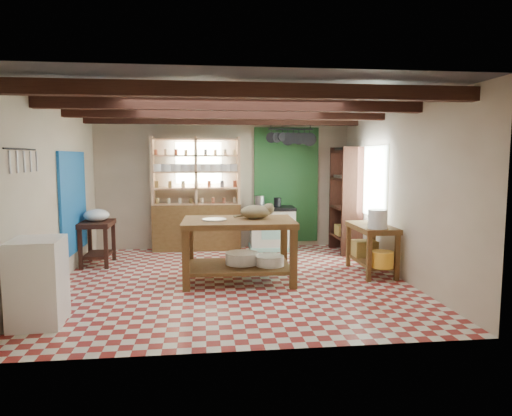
{
  "coord_description": "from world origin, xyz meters",
  "views": [
    {
      "loc": [
        -0.44,
        -6.58,
        1.81
      ],
      "look_at": [
        0.38,
        0.3,
        1.04
      ],
      "focal_mm": 32.0,
      "sensor_mm": 36.0,
      "label": 1
    }
  ],
  "objects": [
    {
      "name": "kettle_right",
      "position": [
        1.02,
        2.15,
        0.94
      ],
      "size": [
        0.15,
        0.15,
        0.18
      ],
      "primitive_type": "cylinder",
      "rotation": [
        0.0,
        0.0,
        -0.04
      ],
      "color": "black",
      "rests_on": "stove"
    },
    {
      "name": "wall_right",
      "position": [
        2.5,
        0.0,
        1.3
      ],
      "size": [
        0.04,
        5.0,
        2.6
      ],
      "primitive_type": "cube",
      "color": "beige",
      "rests_on": "floor"
    },
    {
      "name": "enamel_bowl",
      "position": [
        -2.2,
        1.24,
        0.85
      ],
      "size": [
        0.42,
        0.42,
        0.21
      ],
      "primitive_type": "ellipsoid",
      "rotation": [
        0.0,
        0.0,
        -0.01
      ],
      "color": "white",
      "rests_on": "prep_table"
    },
    {
      "name": "green_wall_patch",
      "position": [
        1.25,
        2.47,
        1.25
      ],
      "size": [
        1.3,
        0.04,
        2.3
      ],
      "primitive_type": "cube",
      "color": "#1F4E23",
      "rests_on": "wall_back"
    },
    {
      "name": "kettle_left",
      "position": [
        0.67,
        2.16,
        0.96
      ],
      "size": [
        0.19,
        0.19,
        0.22
      ],
      "primitive_type": "cylinder",
      "rotation": [
        0.0,
        0.0,
        -0.04
      ],
      "color": "#97979E",
      "rests_on": "stove"
    },
    {
      "name": "ceiling",
      "position": [
        0.0,
        0.0,
        2.6
      ],
      "size": [
        5.0,
        5.0,
        0.02
      ],
      "primitive_type": "cube",
      "color": "#404044",
      "rests_on": "wall_back"
    },
    {
      "name": "work_table",
      "position": [
        0.08,
        -0.04,
        0.46
      ],
      "size": [
        1.64,
        1.13,
        0.91
      ],
      "primitive_type": "cube",
      "rotation": [
        0.0,
        0.0,
        -0.04
      ],
      "color": "brown",
      "rests_on": "floor"
    },
    {
      "name": "white_cabinet",
      "position": [
        -2.22,
        -1.52,
        0.47
      ],
      "size": [
        0.56,
        0.66,
        0.94
      ],
      "primitive_type": "cube",
      "rotation": [
        0.0,
        0.0,
        0.06
      ],
      "color": "white",
      "rests_on": "floor"
    },
    {
      "name": "wicker_basket",
      "position": [
        2.18,
        0.46,
        0.33
      ],
      "size": [
        0.37,
        0.3,
        0.26
      ],
      "primitive_type": "cube",
      "rotation": [
        0.0,
        0.0,
        -0.01
      ],
      "color": "#AC8E45",
      "rests_on": "right_counter"
    },
    {
      "name": "pot_rack",
      "position": [
        1.25,
        2.05,
        2.18
      ],
      "size": [
        0.86,
        0.12,
        0.36
      ],
      "primitive_type": "cube",
      "color": "black",
      "rests_on": "ceiling"
    },
    {
      "name": "steel_tray",
      "position": [
        -0.27,
        -0.08,
        0.92
      ],
      "size": [
        0.36,
        0.36,
        0.02
      ],
      "primitive_type": "cylinder",
      "rotation": [
        0.0,
        0.0,
        -0.04
      ],
      "color": "#97979E",
      "rests_on": "work_table"
    },
    {
      "name": "window_right",
      "position": [
        2.48,
        1.0,
        1.4
      ],
      "size": [
        0.02,
        1.3,
        1.2
      ],
      "primitive_type": "cube",
      "color": "beige",
      "rests_on": "wall_right"
    },
    {
      "name": "window_back",
      "position": [
        -0.5,
        2.48,
        1.7
      ],
      "size": [
        0.9,
        0.02,
        0.8
      ],
      "primitive_type": "cube",
      "color": "beige",
      "rests_on": "wall_back"
    },
    {
      "name": "white_bucket",
      "position": [
        2.13,
        -0.19,
        0.9
      ],
      "size": [
        0.28,
        0.28,
        0.28
      ],
      "primitive_type": "cylinder",
      "rotation": [
        0.0,
        0.0,
        -0.01
      ],
      "color": "white",
      "rests_on": "right_counter"
    },
    {
      "name": "basin_large",
      "position": [
        0.13,
        0.01,
        0.33
      ],
      "size": [
        0.51,
        0.51,
        0.17
      ],
      "primitive_type": "cylinder",
      "rotation": [
        0.0,
        0.0,
        -0.04
      ],
      "color": "white",
      "rests_on": "work_table"
    },
    {
      "name": "stove",
      "position": [
        0.92,
        2.15,
        0.42
      ],
      "size": [
        0.89,
        0.62,
        0.85
      ],
      "primitive_type": "cube",
      "rotation": [
        0.0,
        0.0,
        -0.04
      ],
      "color": "beige",
      "rests_on": "floor"
    },
    {
      "name": "yellow_tub",
      "position": [
        2.18,
        -0.29,
        0.32
      ],
      "size": [
        0.32,
        0.32,
        0.24
      ],
      "primitive_type": "cylinder",
      "rotation": [
        0.0,
        0.0,
        -0.01
      ],
      "color": "#FCAD2A",
      "rests_on": "right_counter"
    },
    {
      "name": "cat",
      "position": [
        0.33,
        -0.0,
        1.01
      ],
      "size": [
        0.49,
        0.4,
        0.2
      ],
      "primitive_type": "ellipsoid",
      "rotation": [
        0.0,
        0.0,
        0.14
      ],
      "color": "#958156",
      "rests_on": "work_table"
    },
    {
      "name": "ceiling_beams",
      "position": [
        0.0,
        0.0,
        2.48
      ],
      "size": [
        5.0,
        3.8,
        0.15
      ],
      "primitive_type": "cube",
      "color": "#391C13",
      "rests_on": "ceiling"
    },
    {
      "name": "blue_wall_patch",
      "position": [
        -2.47,
        0.9,
        1.1
      ],
      "size": [
        0.04,
        1.4,
        1.6
      ],
      "primitive_type": "cube",
      "color": "#175FB0",
      "rests_on": "wall_left"
    },
    {
      "name": "floor",
      "position": [
        0.0,
        0.0,
        -0.01
      ],
      "size": [
        5.0,
        5.0,
        0.02
      ],
      "primitive_type": "cube",
      "color": "maroon",
      "rests_on": "ground"
    },
    {
      "name": "utensil_rail",
      "position": [
        -2.44,
        -1.2,
        1.78
      ],
      "size": [
        0.06,
        0.9,
        0.28
      ],
      "primitive_type": "cube",
      "color": "black",
      "rests_on": "wall_left"
    },
    {
      "name": "tall_rack",
      "position": [
        2.28,
        1.8,
        1.0
      ],
      "size": [
        0.4,
        0.86,
        2.0
      ],
      "primitive_type": "cube",
      "color": "#391C13",
      "rests_on": "floor"
    },
    {
      "name": "wall_front",
      "position": [
        0.0,
        -2.5,
        1.3
      ],
      "size": [
        5.0,
        0.04,
        2.6
      ],
      "primitive_type": "cube",
      "color": "beige",
      "rests_on": "floor"
    },
    {
      "name": "prep_table",
      "position": [
        -2.2,
        1.24,
        0.37
      ],
      "size": [
        0.51,
        0.73,
        0.74
      ],
      "primitive_type": "cube",
      "rotation": [
        0.0,
        0.0,
        -0.01
      ],
      "color": "#391C13",
      "rests_on": "floor"
    },
    {
      "name": "basin_small",
      "position": [
        0.53,
        -0.16,
        0.31
      ],
      "size": [
        0.43,
        0.43,
        0.14
      ],
      "primitive_type": "cylinder",
      "rotation": [
        0.0,
        0.0,
        -0.04
      ],
      "color": "white",
      "rests_on": "work_table"
    },
    {
      "name": "wall_back",
      "position": [
        0.0,
        2.5,
        1.3
      ],
      "size": [
        5.0,
        0.04,
        2.6
      ],
      "primitive_type": "cube",
      "color": "beige",
      "rests_on": "floor"
    },
    {
      "name": "right_counter",
      "position": [
        2.18,
        0.16,
        0.38
      ],
      "size": [
        0.54,
        1.07,
        0.76
      ],
      "primitive_type": "cube",
      "rotation": [
        0.0,
        0.0,
        -0.01
      ],
      "color": "brown",
      "rests_on": "floor"
    },
    {
      "name": "shelving_unit",
      "position": [
        -0.55,
        2.31,
        1.1
      ],
      "size": [
        1.7,
        0.34,
        2.2
      ],
      "primitive_type": "cube",
      "color": "#DCAB7F",
      "rests_on": "floor"
    },
    {
      "name": "wall_left",
      "position": [
        -2.5,
        0.0,
        1.3
      ],
      "size": [
        0.04,
        5.0,
        2.6
      ],
      "primitive_type": "cube",
      "color": "beige",
      "rests_on": "floor"
    }
  ]
}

